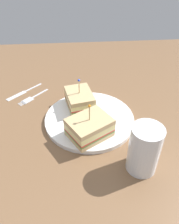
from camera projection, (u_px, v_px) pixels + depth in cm
name	position (u px, v px, depth cm)	size (l,w,h in cm)	color
ground_plane	(90.00, 123.00, 66.81)	(114.25, 114.25, 2.00)	brown
plate	(90.00, 119.00, 65.79)	(25.25, 25.25, 1.24)	white
sandwich_half_front	(80.00, 100.00, 68.03)	(10.93, 9.01, 9.35)	tan
sandwich_half_back	(89.00, 127.00, 58.35)	(12.21, 12.99, 9.86)	tan
drink_glass	(144.00, 151.00, 50.21)	(6.94, 6.94, 11.96)	gold
fork	(31.00, 98.00, 74.41)	(9.03, 9.05, 0.35)	silver
knife	(23.00, 93.00, 77.00)	(9.97, 10.77, 0.35)	silver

